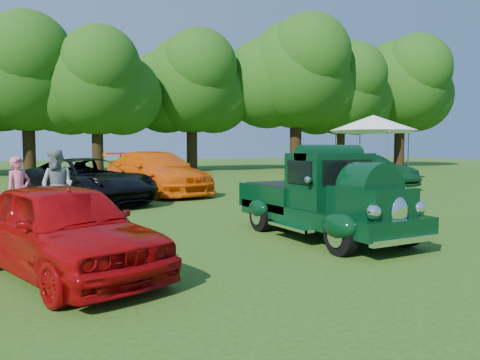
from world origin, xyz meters
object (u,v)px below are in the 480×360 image
spectator_grey (57,186)px  back_car_green (364,171)px  spectator_pink (19,191)px  back_car_blue (330,172)px  back_car_orange (156,173)px  back_car_black (88,181)px  canopy_tent (373,124)px  hero_pickup (323,201)px  red_convertible (64,229)px

spectator_grey → back_car_green: bearing=59.3°
spectator_pink → spectator_grey: bearing=-30.8°
back_car_blue → spectator_pink: spectator_pink is taller
back_car_orange → back_car_black: bearing=-158.0°
back_car_orange → back_car_green: (8.87, -1.83, -0.07)m
back_car_black → back_car_blue: size_ratio=1.14×
spectator_grey → canopy_tent: 19.20m
hero_pickup → back_car_blue: hero_pickup is taller
back_car_orange → back_car_green: bearing=-22.4°
red_convertible → back_car_green: size_ratio=0.85×
back_car_black → spectator_pink: size_ratio=3.28×
back_car_orange → spectator_pink: (-5.06, -5.44, -0.02)m
back_car_green → spectator_grey: bearing=-173.1°
back_car_orange → spectator_grey: bearing=-138.6°
back_car_blue → spectator_pink: (-11.82, -3.36, 0.01)m
back_car_black → back_car_green: (11.74, 0.02, 0.03)m
hero_pickup → red_convertible: bearing=-174.1°
back_car_orange → back_car_green: back_car_orange is taller
back_car_black → canopy_tent: canopy_tent is taller
spectator_pink → canopy_tent: (18.30, 7.66, 2.32)m
spectator_pink → spectator_grey: spectator_grey is taller
red_convertible → back_car_blue: back_car_blue is taller
back_car_orange → spectator_pink: back_car_orange is taller
back_car_green → canopy_tent: canopy_tent is taller
back_car_black → canopy_tent: bearing=-5.8°
back_car_black → canopy_tent: 16.79m
back_car_black → back_car_orange: back_car_orange is taller
back_car_blue → back_car_orange: bearing=174.2°
hero_pickup → back_car_green: (8.62, 8.03, 0.02)m
spectator_grey → canopy_tent: (17.46, 7.66, 2.24)m
hero_pickup → back_car_blue: 10.15m
red_convertible → back_car_green: 16.07m
hero_pickup → canopy_tent: size_ratio=0.70×
back_car_orange → canopy_tent: 13.61m
spectator_pink → red_convertible: bearing=-116.9°
hero_pickup → spectator_pink: size_ratio=2.72×
spectator_pink → back_car_black: bearing=28.0°
hero_pickup → spectator_grey: size_ratio=2.46×
back_car_green → spectator_pink: spectator_pink is taller
back_car_green → hero_pickup: bearing=-145.5°
back_car_blue → canopy_tent: size_ratio=0.74×
back_car_black → hero_pickup: bearing=-88.6°
back_car_green → canopy_tent: bearing=34.4°
spectator_pink → canopy_tent: size_ratio=0.26×
back_car_green → spectator_pink: (-13.93, -3.61, 0.04)m
red_convertible → back_car_black: back_car_black is taller
back_car_green → back_car_blue: bearing=178.2°
back_car_green → spectator_pink: 14.39m
red_convertible → back_car_orange: 11.41m
spectator_grey → spectator_pink: bearing=-136.3°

